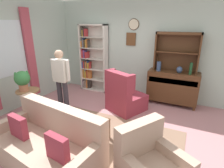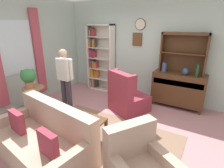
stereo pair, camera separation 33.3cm
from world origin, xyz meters
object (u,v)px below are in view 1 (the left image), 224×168
object	(u,v)px
potted_plant_small	(41,114)
coffee_table	(86,123)
person_reading	(61,78)
book_stack	(85,116)
sideboard	(172,86)
plant_stand	(29,100)
potted_plant_large	(22,79)
bookshelf	(92,60)
couch_floral	(48,146)
vase_round	(179,70)
bottle_wine	(191,69)
vase_tall	(159,66)
sideboard_hutch	(177,47)
wingback_chair	(124,97)

from	to	relation	value
potted_plant_small	coffee_table	xyz separation A→B (m)	(1.28, -0.13, 0.17)
person_reading	book_stack	bearing A→B (deg)	-31.19
sideboard	plant_stand	bearing A→B (deg)	-144.69
sideboard	potted_plant_large	world-z (taller)	potted_plant_large
plant_stand	coffee_table	size ratio (longest dim) A/B	0.82
potted_plant_large	potted_plant_small	size ratio (longest dim) A/B	1.50
bookshelf	couch_floral	xyz separation A→B (m)	(1.11, -3.19, -0.70)
vase_round	book_stack	bearing A→B (deg)	-122.90
person_reading	coffee_table	world-z (taller)	person_reading
plant_stand	couch_floral	bearing A→B (deg)	-32.86
potted_plant_small	book_stack	distance (m)	1.25
sideboard	coffee_table	size ratio (longest dim) A/B	1.63
bottle_wine	book_stack	distance (m)	2.83
coffee_table	person_reading	bearing A→B (deg)	147.60
vase_tall	coffee_table	bearing A→B (deg)	-110.73
vase_round	coffee_table	world-z (taller)	vase_round
plant_stand	sideboard	bearing A→B (deg)	35.31
sideboard_hutch	bottle_wine	bearing A→B (deg)	-26.96
sideboard_hutch	vase_tall	distance (m)	0.67
sideboard	book_stack	xyz separation A→B (m)	(-1.30, -2.28, -0.05)
sideboard	vase_round	distance (m)	0.52
vase_round	plant_stand	distance (m)	3.77
wingback_chair	sideboard_hutch	bearing A→B (deg)	45.03
plant_stand	person_reading	distance (m)	0.93
person_reading	bottle_wine	bearing A→B (deg)	29.38
vase_round	couch_floral	xyz separation A→B (m)	(-1.57, -3.04, -0.69)
wingback_chair	book_stack	world-z (taller)	wingback_chair
bookshelf	sideboard	bearing A→B (deg)	-1.88
sideboard_hutch	vase_tall	size ratio (longest dim) A/B	4.45
plant_stand	bookshelf	bearing A→B (deg)	79.08
vase_tall	coffee_table	world-z (taller)	vase_tall
couch_floral	potted_plant_large	xyz separation A→B (m)	(-1.58, 0.93, 0.61)
vase_round	couch_floral	bearing A→B (deg)	-117.38
sideboard	couch_floral	size ratio (longest dim) A/B	0.68
coffee_table	sideboard_hutch	bearing A→B (deg)	63.07
vase_tall	potted_plant_large	size ratio (longest dim) A/B	0.53
vase_round	coffee_table	size ratio (longest dim) A/B	0.21
bottle_wine	potted_plant_large	distance (m)	4.00
bookshelf	bottle_wine	size ratio (longest dim) A/B	7.04
wingback_chair	potted_plant_small	world-z (taller)	wingback_chair
bookshelf	couch_floral	size ratio (longest dim) A/B	1.10
vase_tall	book_stack	xyz separation A→B (m)	(-0.91, -2.20, -0.59)
potted_plant_large	coffee_table	xyz separation A→B (m)	(1.77, -0.18, -0.57)
bookshelf	sideboard	xyz separation A→B (m)	(2.56, -0.08, -0.50)
vase_round	plant_stand	xyz separation A→B (m)	(-3.11, -2.04, -0.60)
bottle_wine	plant_stand	distance (m)	3.99
vase_tall	book_stack	distance (m)	2.45
couch_floral	wingback_chair	world-z (taller)	wingback_chair
bookshelf	coffee_table	world-z (taller)	bookshelf
vase_tall	bottle_wine	distance (m)	0.78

